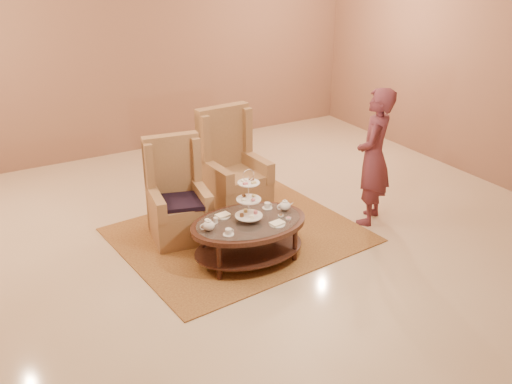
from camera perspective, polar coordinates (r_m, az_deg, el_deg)
ground at (r=6.56m, az=0.09°, el=-6.11°), size 8.00×8.00×0.00m
ceiling at (r=6.56m, az=0.09°, el=-6.11°), size 8.00×8.00×0.02m
wall_back at (r=9.47m, az=-12.45°, el=14.21°), size 8.00×0.04×3.50m
rug at (r=6.93m, az=-1.71°, el=-4.30°), size 2.93×2.52×0.01m
tea_table at (r=6.24m, az=-0.73°, el=-3.64°), size 1.37×1.00×1.10m
armchair_left at (r=6.82m, az=-7.84°, el=-1.22°), size 0.75×0.77×1.22m
armchair_right at (r=7.44m, az=-2.44°, el=1.59°), size 0.77×0.79×1.34m
person at (r=7.09m, az=11.69°, el=3.43°), size 0.75×0.70×1.72m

